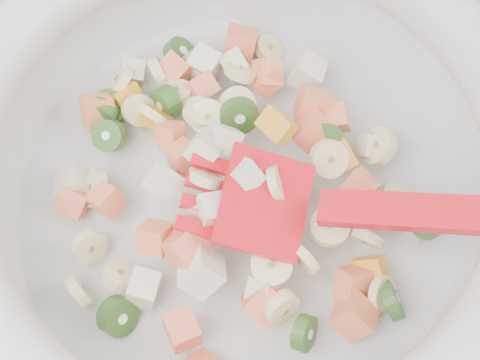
{
  "coord_description": "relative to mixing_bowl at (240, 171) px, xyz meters",
  "views": [
    {
      "loc": [
        0.1,
        1.26,
        1.4
      ],
      "look_at": [
        0.11,
        1.48,
        0.95
      ],
      "focal_mm": 55.0,
      "sensor_mm": 36.0,
      "label": 1
    }
  ],
  "objects": [
    {
      "name": "mixing_bowl",
      "position": [
        0.0,
        0.0,
        0.0
      ],
      "size": [
        0.46,
        0.41,
        0.14
      ],
      "color": "silver",
      "rests_on": "counter"
    }
  ]
}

